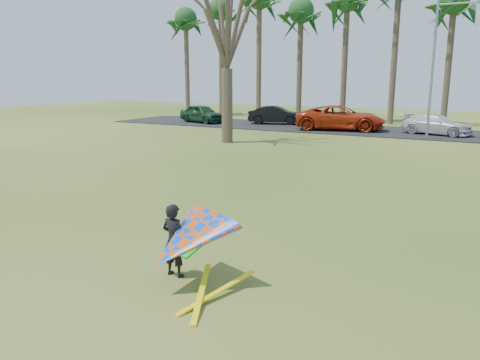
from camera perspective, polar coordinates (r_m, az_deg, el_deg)
The scene contains 14 objects.
ground at distance 10.79m, azimuth -5.18°, elevation -7.72°, with size 100.00×100.00×0.00m, color #1F4F11.
parking_strip at distance 34.06m, azimuth 19.10°, elevation 5.52°, with size 46.00×7.00×0.06m, color black.
palm_0 at distance 48.46m, azimuth -6.62°, elevation 18.78°, with size 4.84×4.84×10.84m.
palm_1 at distance 46.37m, azimuth -2.35°, elevation 19.99°, with size 4.84×4.84×11.54m.
palm_3 at distance 42.74m, azimuth 7.45°, elevation 19.63°, with size 4.84×4.84×10.84m.
palm_4 at distance 41.53m, azimuth 12.97°, elevation 20.59°, with size 4.84×4.84×11.54m.
palm_6 at distance 39.92m, azimuth 24.66°, elevation 19.18°, with size 4.84×4.84×10.84m.
bare_tree_left at distance 27.29m, azimuth -1.65°, elevation 19.15°, with size 6.60×6.60×9.70m.
streetlight at distance 30.59m, azimuth 22.76°, elevation 12.88°, with size 2.28×0.18×8.00m.
car_0 at distance 39.12m, azimuth -4.65°, elevation 8.07°, with size 1.72×4.28×1.46m, color #183D22.
car_1 at distance 37.78m, azimuth 4.41°, elevation 7.91°, with size 1.51×4.34×1.43m, color black.
car_2 at distance 34.07m, azimuth 12.16°, elevation 7.43°, with size 2.85×6.19×1.72m, color #AC290D.
car_3 at distance 33.23m, azimuth 22.85°, elevation 6.24°, with size 1.80×4.42×1.28m, color silver.
kite_flyer at distance 8.49m, azimuth -6.73°, elevation -7.41°, with size 2.13×2.39×2.02m.
Camera 1 is at (5.71, -8.37, 3.70)m, focal length 35.00 mm.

